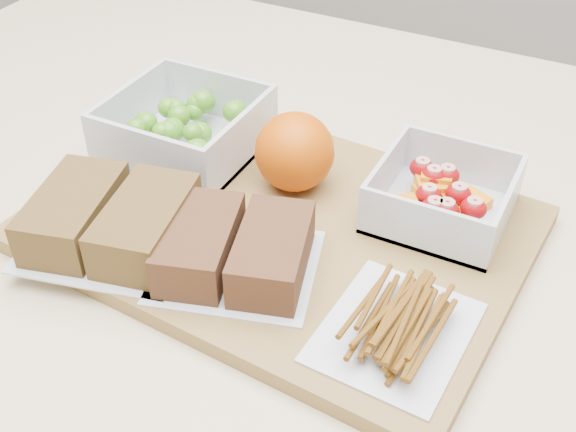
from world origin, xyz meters
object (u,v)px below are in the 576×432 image
Objects in this scene: cutting_board at (280,227)px; sandwich_bag_center at (236,250)px; orange at (295,152)px; fruit_container at (442,198)px; grape_container at (187,128)px; sandwich_bag_left at (110,220)px; pretzel_bag at (397,320)px.

sandwich_bag_center reaches higher than cutting_board.
fruit_container is at bearing 7.25° from orange.
grape_container reaches higher than sandwich_bag_center.
fruit_container is 0.73× the size of sandwich_bag_center.
orange is 0.47× the size of sandwich_bag_center.
fruit_container is (0.12, 0.07, 0.03)m from cutting_board.
grape_container is 0.82× the size of sandwich_bag_left.
pretzel_bag is at bearing -84.53° from fruit_container.
grape_container reaches higher than sandwich_bag_left.
fruit_container is 0.89× the size of pretzel_bag.
sandwich_bag_left is at bearing -82.33° from grape_container.
sandwich_bag_left is 0.26m from pretzel_bag.
sandwich_bag_left is 0.11m from sandwich_bag_center.
fruit_container reaches higher than cutting_board.
orange reaches higher than pretzel_bag.
cutting_board is at bearing 150.04° from pretzel_bag.
fruit_container reaches higher than sandwich_bag_center.
orange reaches higher than sandwich_bag_left.
cutting_board is 2.67× the size of sandwich_bag_center.
cutting_board is at bearing -23.86° from grape_container.
pretzel_bag is (0.14, -0.08, 0.02)m from cutting_board.
orange is (-0.14, -0.02, 0.02)m from fruit_container.
sandwich_bag_center is at bearing 8.67° from sandwich_bag_left.
pretzel_bag is (0.26, 0.01, -0.01)m from sandwich_bag_left.
grape_container is at bearing 152.96° from pretzel_bag.
orange is 0.18m from sandwich_bag_left.
orange reaches higher than sandwich_bag_center.
sandwich_bag_left is 1.06× the size of sandwich_bag_center.
fruit_container is at bearing 2.67° from grape_container.
pretzel_bag reaches higher than cutting_board.
cutting_board is at bearing 88.06° from sandwich_bag_center.
orange reaches higher than grape_container.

